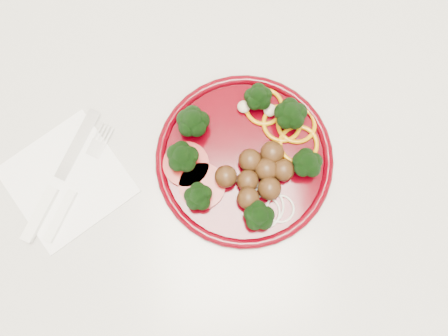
{
  "coord_description": "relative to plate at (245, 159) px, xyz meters",
  "views": [
    {
      "loc": [
        0.05,
        1.52,
        1.59
      ],
      "look_at": [
        0.07,
        1.66,
        0.92
      ],
      "focal_mm": 40.0,
      "sensor_mm": 36.0,
      "label": 1
    }
  ],
  "objects": [
    {
      "name": "plate",
      "position": [
        0.0,
        0.0,
        0.0
      ],
      "size": [
        0.25,
        0.25,
        0.06
      ],
      "rotation": [
        0.0,
        0.0,
        0.25
      ],
      "color": "#460007",
      "rests_on": "counter"
    },
    {
      "name": "counter",
      "position": [
        -0.1,
        0.03,
        -0.47
      ],
      "size": [
        2.4,
        0.6,
        0.9
      ],
      "color": "silver",
      "rests_on": "ground"
    },
    {
      "name": "napkin",
      "position": [
        -0.25,
        0.01,
        -0.02
      ],
      "size": [
        0.2,
        0.2,
        0.0
      ],
      "primitive_type": "cube",
      "rotation": [
        0.0,
        0.0,
        0.5
      ],
      "color": "white",
      "rests_on": "counter"
    },
    {
      "name": "knife",
      "position": [
        -0.27,
        -0.01,
        -0.01
      ],
      "size": [
        0.12,
        0.18,
        0.01
      ],
      "rotation": [
        0.0,
        0.0,
        1.01
      ],
      "color": "silver",
      "rests_on": "napkin"
    },
    {
      "name": "fork",
      "position": [
        -0.25,
        -0.02,
        -0.01
      ],
      "size": [
        0.11,
        0.16,
        0.01
      ],
      "rotation": [
        0.0,
        0.0,
        1.01
      ],
      "color": "white",
      "rests_on": "napkin"
    }
  ]
}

